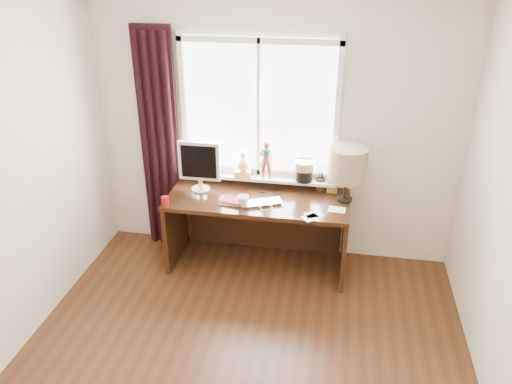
% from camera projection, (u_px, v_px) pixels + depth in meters
% --- Properties ---
extents(ceiling, '(3.50, 4.00, 0.00)m').
position_uv_depth(ceiling, '(221.00, 8.00, 2.39)').
color(ceiling, white).
rests_on(ceiling, wall_back).
extents(wall_back, '(3.50, 0.00, 2.60)m').
position_uv_depth(wall_back, '(275.00, 130.00, 4.73)').
color(wall_back, beige).
rests_on(wall_back, ground).
extents(laptop, '(0.41, 0.35, 0.03)m').
position_uv_depth(laptop, '(263.00, 203.00, 4.55)').
color(laptop, silver).
rests_on(laptop, desk).
extents(mug, '(0.14, 0.13, 0.11)m').
position_uv_depth(mug, '(243.00, 201.00, 4.49)').
color(mug, white).
rests_on(mug, desk).
extents(red_cup, '(0.07, 0.07, 0.09)m').
position_uv_depth(red_cup, '(165.00, 201.00, 4.51)').
color(red_cup, maroon).
rests_on(red_cup, desk).
extents(window, '(1.52, 0.23, 1.40)m').
position_uv_depth(window, '(259.00, 130.00, 4.71)').
color(window, white).
rests_on(window, ground).
extents(curtain, '(0.38, 0.09, 2.25)m').
position_uv_depth(curtain, '(160.00, 144.00, 4.91)').
color(curtain, black).
rests_on(curtain, floor).
extents(desk, '(1.70, 0.70, 0.75)m').
position_uv_depth(desk, '(259.00, 216.00, 4.86)').
color(desk, '#331D0E').
rests_on(desk, floor).
extents(monitor, '(0.40, 0.18, 0.49)m').
position_uv_depth(monitor, '(199.00, 163.00, 4.70)').
color(monitor, beige).
rests_on(monitor, desk).
extents(notebook_stack, '(0.24, 0.19, 0.03)m').
position_uv_depth(notebook_stack, '(233.00, 201.00, 4.58)').
color(notebook_stack, beige).
rests_on(notebook_stack, desk).
extents(brush_holder, '(0.09, 0.09, 0.25)m').
position_uv_depth(brush_holder, '(320.00, 184.00, 4.79)').
color(brush_holder, black).
rests_on(brush_holder, desk).
extents(icon_frame, '(0.10, 0.03, 0.13)m').
position_uv_depth(icon_frame, '(332.00, 187.00, 4.73)').
color(icon_frame, gold).
rests_on(icon_frame, desk).
extents(table_lamp, '(0.35, 0.35, 0.52)m').
position_uv_depth(table_lamp, '(348.00, 164.00, 4.46)').
color(table_lamp, black).
rests_on(table_lamp, desk).
extents(loose_papers, '(0.39, 0.34, 0.00)m').
position_uv_depth(loose_papers, '(321.00, 214.00, 4.38)').
color(loose_papers, white).
rests_on(loose_papers, desk).
extents(desk_cables, '(0.29, 0.38, 0.01)m').
position_uv_depth(desk_cables, '(269.00, 196.00, 4.69)').
color(desk_cables, black).
rests_on(desk_cables, desk).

